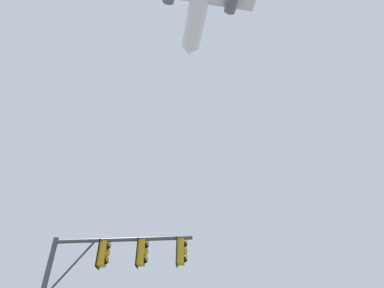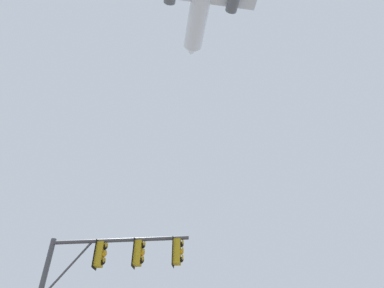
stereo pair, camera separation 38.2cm
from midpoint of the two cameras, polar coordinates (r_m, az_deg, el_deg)
The scene contains 1 object.
signal_pole_near at distance 13.20m, azimuth -14.91°, elevation -21.22°, with size 5.42×0.53×6.38m.
Camera 2 is at (0.83, -4.07, 1.67)m, focal length 30.90 mm.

